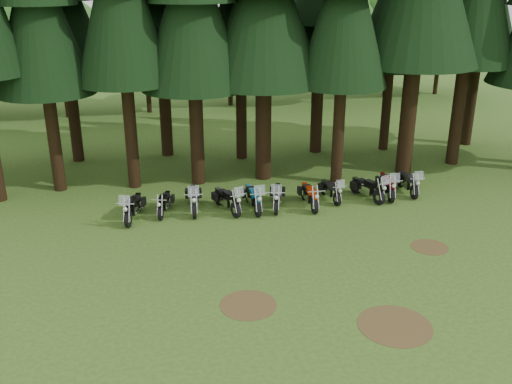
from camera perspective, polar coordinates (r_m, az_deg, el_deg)
The scene contains 22 objects.
ground at distance 20.48m, azimuth 6.42°, elevation -7.29°, with size 120.00×120.00×0.00m, color #345A1A.
pine_back_4 at distance 31.91m, azimuth 6.53°, elevation 18.39°, with size 4.94×4.94×13.78m.
decid_2 at distance 42.30m, azimuth -18.61°, elevation 13.63°, with size 6.72×6.53×8.40m.
decid_3 at distance 42.49m, azimuth -10.62°, elevation 13.76°, with size 6.12×5.95×7.65m.
decid_4 at distance 44.32m, azimuth -2.27°, elevation 14.20°, with size 5.93×5.76×7.41m.
decid_5 at distance 45.19m, azimuth 6.62°, elevation 16.59°, with size 8.45×8.21×10.56m.
decid_6 at distance 48.91m, azimuth 13.65°, elevation 15.28°, with size 7.06×6.86×8.82m.
decid_7 at distance 50.81m, azimuth 18.74°, elevation 16.14°, with size 8.44×8.20×10.55m.
dirt_patch_0 at distance 18.12m, azimuth -0.79°, elevation -11.22°, with size 1.80×1.80×0.01m, color #4C3D1E.
dirt_patch_1 at distance 22.60m, azimuth 16.97°, elevation -5.28°, with size 1.40×1.40×0.01m, color #4C3D1E.
dirt_patch_2 at distance 17.67m, azimuth 13.72°, elevation -12.85°, with size 2.20×2.20×0.01m, color #4C3D1E.
motorcycle_0 at distance 24.37m, azimuth -12.19°, elevation -1.56°, with size 0.92×2.36×1.50m.
motorcycle_1 at distance 24.74m, azimuth -9.16°, elevation -1.17°, with size 0.68×2.02×0.84m.
motorcycle_2 at distance 24.80m, azimuth -6.25°, elevation -0.72°, with size 0.56×2.50×1.57m.
motorcycle_3 at distance 24.63m, azimuth -2.91°, elevation -0.86°, with size 0.99×2.31×1.48m.
motorcycle_4 at distance 24.78m, azimuth -0.30°, elevation -0.64°, with size 0.46×2.44×1.54m.
motorcycle_5 at distance 25.01m, azimuth 2.11°, elevation -0.50°, with size 0.93×2.32×1.48m.
motorcycle_6 at distance 25.23m, azimuth 5.36°, elevation -0.41°, with size 0.33×2.31×0.94m.
motorcycle_7 at distance 26.05m, azimuth 7.46°, elevation 0.11°, with size 0.49×2.08×1.31m.
motorcycle_8 at distance 26.42m, azimuth 11.09°, elevation 0.30°, with size 1.01×2.28×1.46m.
motorcycle_9 at distance 26.96m, azimuth 12.97°, elevation 0.62°, with size 0.71×2.40×1.51m.
motorcycle_10 at distance 27.58m, azimuth 14.94°, elevation 0.85°, with size 0.48×2.29×1.44m.
Camera 1 is at (-5.97, -17.02, 9.70)m, focal length 40.00 mm.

